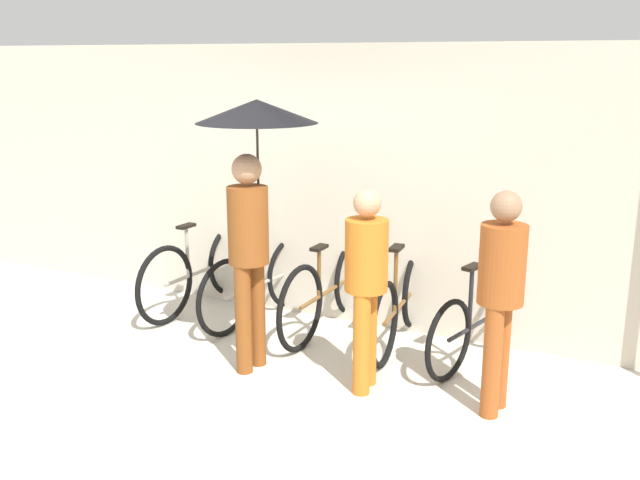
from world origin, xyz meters
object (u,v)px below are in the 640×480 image
(parked_bicycle_1, at_px, (260,282))
(parked_bicycle_2, at_px, (329,289))
(parked_bicycle_4, at_px, (480,320))
(parked_bicycle_3, at_px, (400,304))
(parked_bicycle_0, at_px, (201,270))
(pedestrian_center, at_px, (366,276))
(pedestrian_trailing, at_px, (501,287))
(pedestrian_leading, at_px, (253,165))

(parked_bicycle_1, height_order, parked_bicycle_2, parked_bicycle_2)
(parked_bicycle_2, relative_size, parked_bicycle_4, 1.13)
(parked_bicycle_3, bearing_deg, parked_bicycle_0, 85.23)
(parked_bicycle_2, relative_size, pedestrian_center, 1.17)
(pedestrian_center, relative_size, pedestrian_trailing, 0.97)
(parked_bicycle_2, distance_m, pedestrian_leading, 1.59)
(parked_bicycle_3, height_order, pedestrian_trailing, pedestrian_trailing)
(parked_bicycle_2, bearing_deg, pedestrian_trailing, -115.62)
(parked_bicycle_2, bearing_deg, parked_bicycle_4, -90.84)
(parked_bicycle_1, height_order, pedestrian_center, pedestrian_center)
(parked_bicycle_0, relative_size, pedestrian_leading, 0.84)
(pedestrian_center, bearing_deg, parked_bicycle_3, 87.52)
(parked_bicycle_1, height_order, pedestrian_trailing, pedestrian_trailing)
(parked_bicycle_2, bearing_deg, parked_bicycle_1, 95.53)
(parked_bicycle_2, bearing_deg, pedestrian_leading, 170.14)
(pedestrian_center, bearing_deg, parked_bicycle_1, 141.88)
(parked_bicycle_0, bearing_deg, pedestrian_leading, -123.29)
(pedestrian_leading, bearing_deg, parked_bicycle_2, 85.16)
(parked_bicycle_2, distance_m, parked_bicycle_3, 0.71)
(pedestrian_leading, bearing_deg, pedestrian_center, 5.63)
(parked_bicycle_2, relative_size, pedestrian_trailing, 1.13)
(parked_bicycle_3, height_order, pedestrian_center, pedestrian_center)
(pedestrian_leading, bearing_deg, parked_bicycle_0, 149.25)
(parked_bicycle_2, xyz_separation_m, parked_bicycle_3, (0.71, -0.03, -0.02))
(parked_bicycle_0, xyz_separation_m, parked_bicycle_2, (1.41, 0.01, 0.00))
(parked_bicycle_0, xyz_separation_m, pedestrian_center, (2.18, -0.96, 0.50))
(parked_bicycle_0, xyz_separation_m, parked_bicycle_4, (2.83, -0.06, -0.04))
(parked_bicycle_1, relative_size, parked_bicycle_4, 1.05)
(parked_bicycle_3, xyz_separation_m, pedestrian_center, (0.05, -0.94, 0.52))
(pedestrian_center, bearing_deg, pedestrian_trailing, -1.61)
(pedestrian_trailing, bearing_deg, parked_bicycle_4, 116.48)
(parked_bicycle_2, bearing_deg, parked_bicycle_3, -90.74)
(parked_bicycle_2, xyz_separation_m, pedestrian_trailing, (1.73, -0.90, 0.54))
(parked_bicycle_1, bearing_deg, pedestrian_center, -113.29)
(parked_bicycle_2, relative_size, pedestrian_leading, 0.84)
(parked_bicycle_1, distance_m, pedestrian_leading, 1.65)
(pedestrian_leading, distance_m, pedestrian_trailing, 2.06)
(pedestrian_leading, xyz_separation_m, pedestrian_trailing, (1.93, 0.05, -0.72))
(parked_bicycle_1, distance_m, pedestrian_center, 1.81)
(pedestrian_leading, distance_m, pedestrian_center, 1.22)
(parked_bicycle_1, bearing_deg, pedestrian_trailing, -100.36)
(parked_bicycle_3, distance_m, pedestrian_trailing, 1.46)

